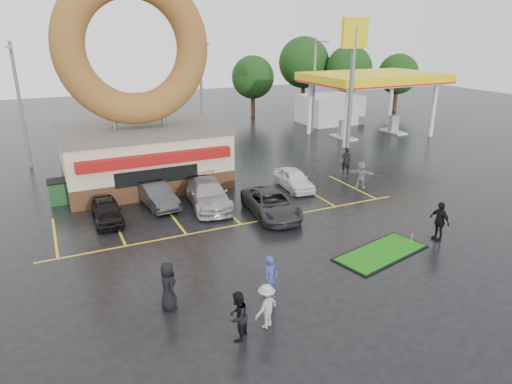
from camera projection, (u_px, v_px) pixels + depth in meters
name	position (u px, v px, depth m)	size (l,w,h in m)	color
ground	(270.00, 251.00, 21.24)	(120.00, 120.00, 0.00)	black
donut_shop	(139.00, 116.00, 29.57)	(10.20, 8.70, 13.50)	#472B19
gas_station	(353.00, 93.00, 45.88)	(12.30, 13.65, 5.90)	silver
shell_sign	(353.00, 63.00, 34.21)	(2.20, 0.36, 10.60)	slate
streetlight_left	(20.00, 103.00, 32.56)	(0.40, 2.21, 9.00)	slate
streetlight_mid	(202.00, 91.00, 39.05)	(0.40, 2.21, 9.00)	slate
streetlight_right	(315.00, 83.00, 44.74)	(0.40, 2.21, 9.00)	slate
tree_far_a	(349.00, 69.00, 55.51)	(5.60, 5.60, 8.00)	#332114
tree_far_b	(398.00, 74.00, 56.45)	(4.90, 4.90, 7.00)	#332114
tree_far_c	(304.00, 63.00, 57.09)	(6.30, 6.30, 9.00)	#332114
tree_far_d	(253.00, 77.00, 52.60)	(4.90, 4.90, 7.00)	#332114
car_black	(107.00, 211.00, 24.29)	(1.45, 3.61, 1.23)	black
car_dgrey	(156.00, 195.00, 26.46)	(1.42, 4.09, 1.35)	#2E2E30
car_silver	(208.00, 194.00, 26.42)	(2.09, 5.15, 1.50)	#9F9FA4
car_grey	(271.00, 204.00, 25.11)	(2.26, 4.91, 1.36)	#2B2C2E
car_white	(294.00, 179.00, 29.33)	(1.54, 3.83, 1.31)	white
person_blue	(271.00, 278.00, 17.15)	(0.66, 0.43, 1.80)	navy
person_blackjkt	(238.00, 316.00, 14.93)	(0.85, 0.66, 1.74)	black
person_hoodie	(266.00, 306.00, 15.58)	(1.05, 0.60, 1.62)	#9A9A9D
person_bystander	(168.00, 286.00, 16.60)	(0.91, 0.59, 1.85)	black
person_cameraman	(439.00, 221.00, 22.08)	(1.15, 0.48, 1.96)	black
person_walker_near	(361.00, 175.00, 29.41)	(1.64, 0.52, 1.77)	gray
person_walker_far	(346.00, 161.00, 32.31)	(0.71, 0.46, 1.94)	black
dumpster	(65.00, 191.00, 27.13)	(1.80, 1.20, 1.30)	#19431F
putting_green	(381.00, 253.00, 20.98)	(4.99, 3.01, 0.58)	black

